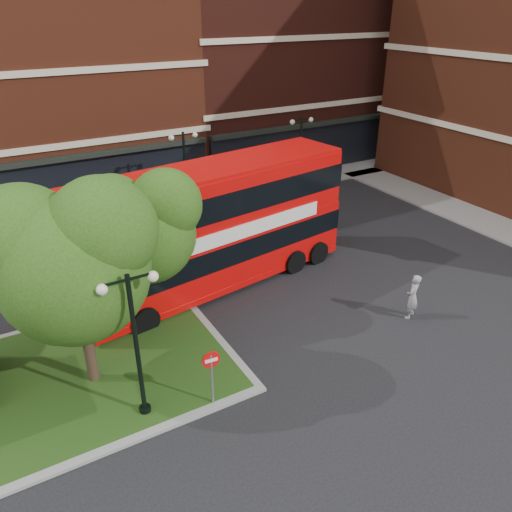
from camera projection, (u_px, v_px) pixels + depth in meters
ground at (296, 361)px, 17.85m from camera, size 120.00×120.00×0.00m
pavement_far at (145, 210)px, 30.55m from camera, size 44.00×3.00×0.12m
terrace_far_right at (277, 50)px, 38.89m from camera, size 18.00×12.00×16.00m
traffic_island at (46, 386)px, 16.59m from camera, size 12.60×7.60×0.15m
tree_island_west at (67, 256)px, 14.73m from camera, size 5.40×4.71×7.21m
tree_island_east at (141, 223)px, 18.23m from camera, size 4.46×3.90×6.29m
lamp_island at (136, 341)px, 14.28m from camera, size 1.72×0.36×5.00m
lamp_far_left at (185, 170)px, 28.62m from camera, size 1.72×0.36×5.00m
lamp_far_right at (300, 151)px, 32.17m from camera, size 1.72×0.36×5.00m
bus at (214, 219)px, 21.35m from camera, size 12.87×4.72×4.80m
woman at (413, 297)px, 19.91m from camera, size 0.83×0.71×1.93m
car_silver at (43, 223)px, 27.28m from camera, size 3.85×1.96×1.25m
car_white at (216, 189)px, 31.90m from camera, size 4.57×2.01×1.46m
no_entry_sign at (211, 368)px, 15.23m from camera, size 0.59×0.10×2.12m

